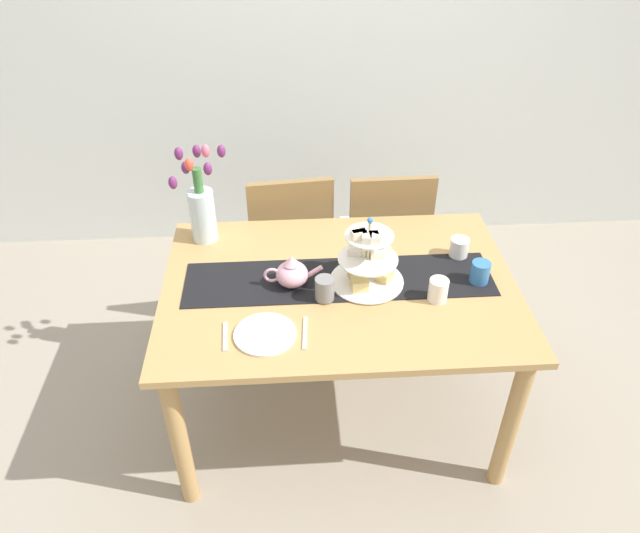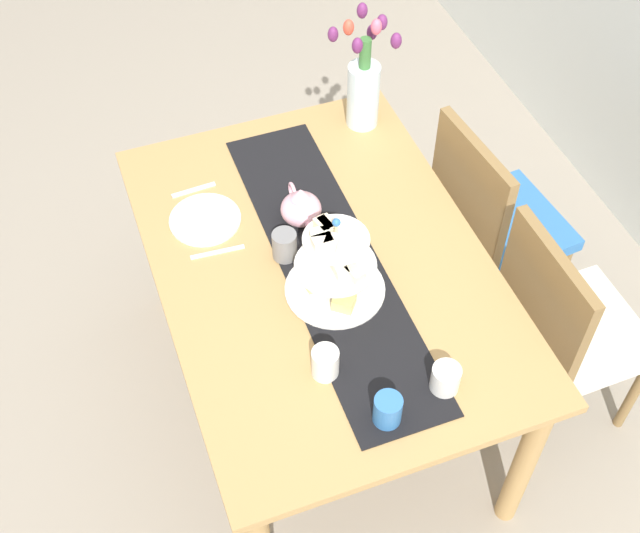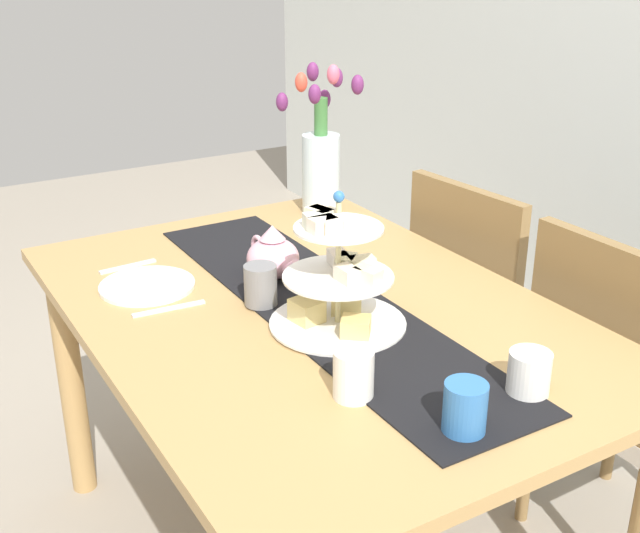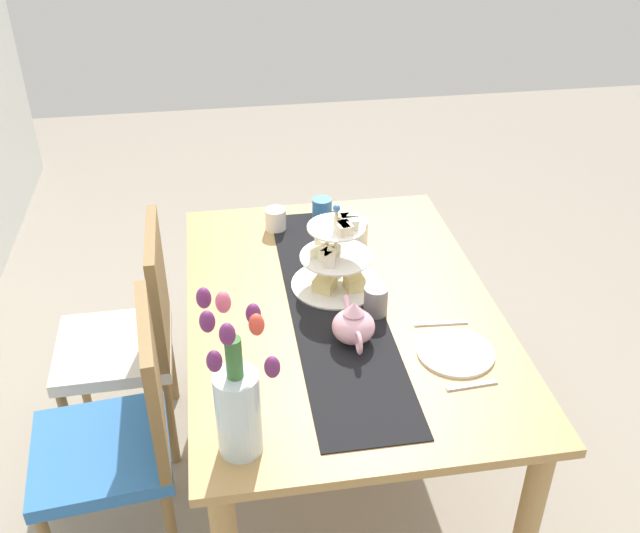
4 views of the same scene
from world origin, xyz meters
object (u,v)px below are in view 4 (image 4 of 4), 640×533
at_px(teapot, 354,325).
at_px(dinner_plate_left, 456,352).
at_px(knife_left, 441,323).
at_px(chair_right, 132,332).
at_px(fork_left, 472,385).
at_px(mug_orange, 322,210).
at_px(tulip_vase, 237,398).
at_px(mug_white_text, 358,233).
at_px(cream_jug, 276,219).
at_px(dining_table, 341,332).
at_px(chair_left, 122,432).
at_px(mug_grey, 376,301).
at_px(tiered_cake_stand, 336,259).

distance_m(teapot, dinner_plate_left, 0.31).
height_order(dinner_plate_left, knife_left, dinner_plate_left).
relative_size(chair_right, dinner_plate_left, 3.96).
height_order(fork_left, mug_orange, mug_orange).
height_order(tulip_vase, mug_white_text, tulip_vase).
bearing_deg(cream_jug, dining_table, -163.35).
xyz_separation_m(chair_left, chair_right, (0.51, -0.00, 0.00)).
bearing_deg(dinner_plate_left, mug_white_text, 13.44).
bearing_deg(mug_white_text, dining_table, 160.89).
relative_size(chair_right, mug_white_text, 9.58).
bearing_deg(knife_left, tulip_vase, 122.70).
xyz_separation_m(cream_jug, dinner_plate_left, (-0.83, -0.45, -0.04)).
relative_size(mug_grey, mug_white_text, 1.00).
xyz_separation_m(cream_jug, mug_grey, (-0.60, -0.25, 0.01)).
bearing_deg(chair_left, mug_white_text, -56.43).
xyz_separation_m(dinner_plate_left, mug_grey, (0.23, 0.19, 0.05)).
distance_m(mug_grey, mug_white_text, 0.44).
height_order(cream_jug, mug_white_text, mug_white_text).
distance_m(fork_left, mug_white_text, 0.83).
bearing_deg(dining_table, chair_right, 66.52).
xyz_separation_m(chair_right, teapot, (-0.51, -0.72, 0.32)).
distance_m(knife_left, mug_orange, 0.77).
distance_m(chair_right, tulip_vase, 1.05).
distance_m(mug_white_text, mug_orange, 0.22).
distance_m(fork_left, mug_orange, 1.04).
bearing_deg(mug_orange, dining_table, 177.20).
xyz_separation_m(cream_jug, knife_left, (-0.68, -0.45, -0.04)).
distance_m(cream_jug, knife_left, 0.82).
height_order(chair_right, fork_left, chair_right).
bearing_deg(tiered_cake_stand, chair_left, 112.65).
distance_m(tiered_cake_stand, cream_jug, 0.45).
relative_size(teapot, dinner_plate_left, 1.04).
bearing_deg(cream_jug, dinner_plate_left, -151.62).
height_order(chair_left, mug_orange, chair_left).
distance_m(knife_left, mug_grey, 0.22).
relative_size(dining_table, cream_jug, 16.88).
distance_m(dining_table, teapot, 0.26).
xyz_separation_m(knife_left, mug_orange, (0.72, 0.26, 0.04)).
relative_size(dining_table, mug_grey, 15.10).
bearing_deg(knife_left, chair_right, 65.18).
bearing_deg(mug_orange, mug_white_text, -152.48).
relative_size(dinner_plate_left, knife_left, 1.35).
bearing_deg(tulip_vase, tiered_cake_stand, -28.22).
height_order(cream_jug, mug_orange, mug_orange).
distance_m(chair_left, mug_white_text, 1.07).
relative_size(dining_table, chair_right, 1.58).
bearing_deg(dining_table, tiered_cake_stand, -0.66).
bearing_deg(mug_orange, knife_left, -160.04).
xyz_separation_m(tulip_vase, dinner_plate_left, (0.27, -0.65, -0.16)).
bearing_deg(dinner_plate_left, chair_left, 84.16).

